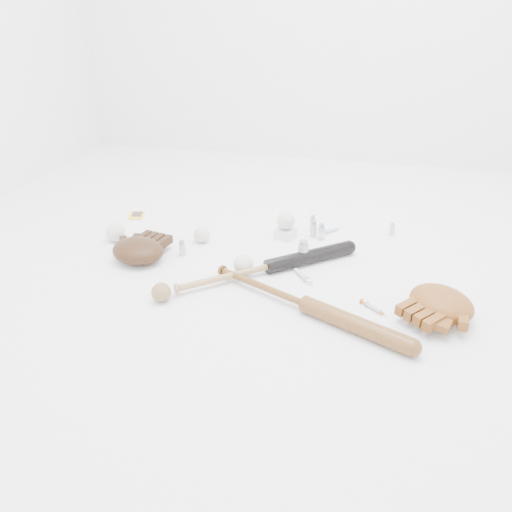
% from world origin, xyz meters
% --- Properties ---
extents(bat_dark, '(0.65, 0.54, 0.06)m').
position_xyz_m(bat_dark, '(0.04, -0.00, 0.03)').
color(bat_dark, black).
rests_on(bat_dark, ground).
extents(bat_wood, '(0.76, 0.38, 0.06)m').
position_xyz_m(bat_wood, '(0.22, -0.23, 0.03)').
color(bat_wood, brown).
rests_on(bat_wood, ground).
extents(glove_dark, '(0.30, 0.30, 0.09)m').
position_xyz_m(glove_dark, '(-0.49, -0.03, 0.05)').
color(glove_dark, '#331D0E').
rests_on(glove_dark, ground).
extents(glove_tan, '(0.37, 0.37, 0.10)m').
position_xyz_m(glove_tan, '(0.66, -0.14, 0.05)').
color(glove_tan, brown).
rests_on(glove_tan, ground).
extents(trading_card, '(0.09, 0.11, 0.01)m').
position_xyz_m(trading_card, '(-0.70, 0.38, 0.00)').
color(trading_card, gold).
rests_on(trading_card, ground).
extents(pedestal, '(0.10, 0.10, 0.04)m').
position_xyz_m(pedestal, '(0.05, 0.32, 0.02)').
color(pedestal, white).
rests_on(pedestal, ground).
extents(baseball_on_pedestal, '(0.08, 0.08, 0.08)m').
position_xyz_m(baseball_on_pedestal, '(0.05, 0.32, 0.08)').
color(baseball_on_pedestal, silver).
rests_on(baseball_on_pedestal, pedestal).
extents(baseball_left, '(0.08, 0.08, 0.08)m').
position_xyz_m(baseball_left, '(-0.66, 0.11, 0.04)').
color(baseball_left, silver).
rests_on(baseball_left, ground).
extents(baseball_upper, '(0.07, 0.07, 0.07)m').
position_xyz_m(baseball_upper, '(-0.30, 0.19, 0.04)').
color(baseball_upper, silver).
rests_on(baseball_upper, ground).
extents(baseball_mid, '(0.08, 0.08, 0.08)m').
position_xyz_m(baseball_mid, '(-0.05, -0.03, 0.04)').
color(baseball_mid, silver).
rests_on(baseball_mid, ground).
extents(baseball_aged, '(0.07, 0.07, 0.07)m').
position_xyz_m(baseball_aged, '(-0.28, -0.28, 0.03)').
color(baseball_aged, olive).
rests_on(baseball_aged, ground).
extents(syringe_0, '(0.16, 0.08, 0.02)m').
position_xyz_m(syringe_0, '(-0.53, -0.05, 0.01)').
color(syringe_0, '#ADBCC6').
rests_on(syringe_0, ground).
extents(syringe_1, '(0.12, 0.14, 0.02)m').
position_xyz_m(syringe_1, '(0.17, -0.01, 0.01)').
color(syringe_1, '#ADBCC6').
rests_on(syringe_1, ground).
extents(syringe_2, '(0.11, 0.12, 0.02)m').
position_xyz_m(syringe_2, '(0.24, 0.42, 0.01)').
color(syringe_2, '#ADBCC6').
rests_on(syringe_2, ground).
extents(syringe_3, '(0.12, 0.10, 0.02)m').
position_xyz_m(syringe_3, '(0.45, -0.17, 0.01)').
color(syringe_3, '#ADBCC6').
rests_on(syringe_3, ground).
extents(vial_0, '(0.03, 0.03, 0.07)m').
position_xyz_m(vial_0, '(0.17, 0.36, 0.04)').
color(vial_0, '#ABB4BB').
rests_on(vial_0, ground).
extents(vial_1, '(0.02, 0.02, 0.06)m').
position_xyz_m(vial_1, '(0.50, 0.45, 0.03)').
color(vial_1, '#ABB4BB').
rests_on(vial_1, ground).
extents(vial_2, '(0.03, 0.03, 0.07)m').
position_xyz_m(vial_2, '(0.20, 0.34, 0.04)').
color(vial_2, '#ABB4BB').
rests_on(vial_2, ground).
extents(vial_3, '(0.04, 0.04, 0.10)m').
position_xyz_m(vial_3, '(0.16, 0.10, 0.05)').
color(vial_3, '#ABB4BB').
rests_on(vial_3, ground).
extents(vial_4, '(0.03, 0.03, 0.07)m').
position_xyz_m(vial_4, '(-0.34, 0.06, 0.03)').
color(vial_4, '#ABB4BB').
rests_on(vial_4, ground).
extents(vial_5, '(0.03, 0.03, 0.07)m').
position_xyz_m(vial_5, '(0.15, 0.42, 0.03)').
color(vial_5, '#ABB4BB').
rests_on(vial_5, ground).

